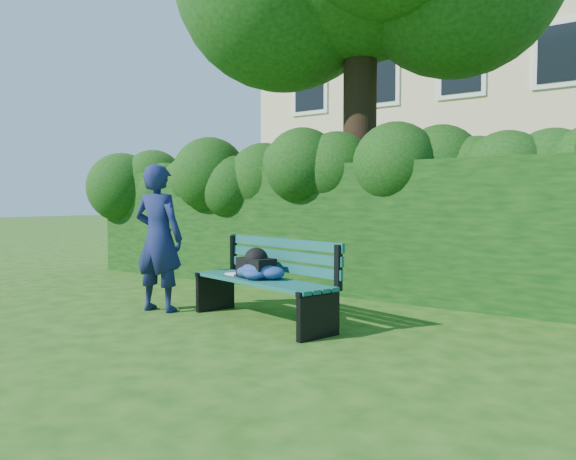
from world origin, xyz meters
The scene contains 5 objects.
ground centered at (0.00, 0.00, 0.00)m, with size 80.00×80.00×0.00m, color #1B4811.
apartment_building centered at (0.00, 13.99, 6.00)m, with size 16.00×8.08×12.00m.
hedge centered at (0.00, 2.20, 0.90)m, with size 10.00×1.00×1.80m.
park_bench centered at (0.19, -0.12, 0.50)m, with size 1.97×1.00×0.89m.
man_reading centered at (-1.16, -0.38, 0.86)m, with size 0.63×0.41×1.72m, color navy.
Camera 1 is at (3.93, -4.77, 1.30)m, focal length 35.00 mm.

